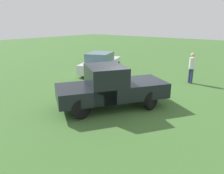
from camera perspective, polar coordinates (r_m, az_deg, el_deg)
ground_plane at (r=10.20m, az=3.29°, el=-3.62°), size 80.00×80.00×0.00m
pickup_truck at (r=9.13m, az=-0.70°, el=0.27°), size 4.90×4.04×1.84m
sedan_near at (r=15.86m, az=-3.00°, el=6.31°), size 4.91×3.36×1.45m
person_bystander at (r=13.67m, az=20.36°, el=5.22°), size 0.44×0.44×1.83m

